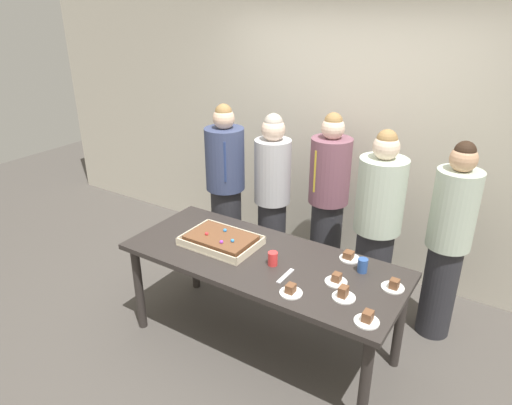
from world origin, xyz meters
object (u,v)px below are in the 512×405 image
object	(u,v)px
party_table	(262,268)
person_striped_tie_right	(226,190)
plated_slice_center_front	(367,319)
plated_slice_far_left	(291,291)
person_left_edge_reaching	(272,197)
drink_cup_nearest	(273,259)
person_far_right_suit	(448,241)
plated_slice_near_right	(349,257)
plated_slice_center_back	(344,294)
plated_slice_far_right	(336,280)
person_green_shirt_behind	(377,229)
plated_slice_near_left	(393,286)
drink_cup_middle	(363,265)
cake_server_utensil	(285,276)
sheet_cake	(221,240)
person_serving_front	(328,200)

from	to	relation	value
party_table	person_striped_tie_right	bearing A→B (deg)	139.27
plated_slice_center_front	person_striped_tie_right	xyz separation A→B (m)	(-1.79, 1.05, 0.05)
party_table	plated_slice_center_front	distance (m)	0.96
plated_slice_far_left	person_left_edge_reaching	bearing A→B (deg)	125.61
drink_cup_nearest	person_far_right_suit	bearing A→B (deg)	43.85
plated_slice_center_front	person_far_right_suit	xyz separation A→B (m)	(0.19, 1.20, 0.03)
plated_slice_near_right	plated_slice_center_back	world-z (taller)	plated_slice_center_back
plated_slice_near_right	plated_slice_far_right	xyz separation A→B (m)	(0.04, -0.33, -0.00)
plated_slice_far_right	plated_slice_center_back	distance (m)	0.17
person_green_shirt_behind	person_striped_tie_right	xyz separation A→B (m)	(-1.46, -0.02, 0.01)
plated_slice_near_left	plated_slice_far_left	xyz separation A→B (m)	(-0.54, -0.41, -0.00)
plated_slice_near_left	plated_slice_center_front	size ratio (longest dim) A/B	1.00
drink_cup_nearest	person_green_shirt_behind	bearing A→B (deg)	60.26
drink_cup_middle	plated_slice_far_right	bearing A→B (deg)	-113.81
plated_slice_near_right	cake_server_utensil	world-z (taller)	plated_slice_near_right
drink_cup_middle	person_green_shirt_behind	world-z (taller)	person_green_shirt_behind
plated_slice_center_front	drink_cup_middle	size ratio (longest dim) A/B	1.50
plated_slice_near_right	cake_server_utensil	distance (m)	0.53
party_table	plated_slice_near_left	size ratio (longest dim) A/B	13.83
sheet_cake	plated_slice_near_right	xyz separation A→B (m)	(0.91, 0.32, -0.02)
plated_slice_center_back	cake_server_utensil	size ratio (longest dim) A/B	0.75
party_table	plated_slice_near_right	size ratio (longest dim) A/B	13.83
sheet_cake	plated_slice_far_right	xyz separation A→B (m)	(0.96, -0.00, -0.02)
person_striped_tie_right	person_far_right_suit	distance (m)	1.99
plated_slice_far_left	plated_slice_far_right	distance (m)	0.34
party_table	person_serving_front	xyz separation A→B (m)	(0.01, 1.11, 0.14)
sheet_cake	plated_slice_near_right	size ratio (longest dim) A/B	3.78
person_striped_tie_right	person_left_edge_reaching	size ratio (longest dim) A/B	1.04
plated_slice_far_right	person_serving_front	distance (m)	1.25
drink_cup_nearest	drink_cup_middle	world-z (taller)	same
plated_slice_far_left	drink_cup_middle	distance (m)	0.58
plated_slice_far_left	cake_server_utensil	bearing A→B (deg)	129.21
person_striped_tie_right	person_far_right_suit	world-z (taller)	person_striped_tie_right
plated_slice_near_right	person_left_edge_reaching	world-z (taller)	person_left_edge_reaching
person_green_shirt_behind	cake_server_utensil	bearing A→B (deg)	31.51
sheet_cake	drink_cup_middle	xyz separation A→B (m)	(1.05, 0.21, 0.01)
plated_slice_center_back	drink_cup_nearest	size ratio (longest dim) A/B	1.50
drink_cup_nearest	person_serving_front	world-z (taller)	person_serving_front
party_table	drink_cup_nearest	bearing A→B (deg)	-19.82
plated_slice_center_back	person_far_right_suit	xyz separation A→B (m)	(0.41, 1.04, 0.02)
plated_slice_far_right	person_striped_tie_right	world-z (taller)	person_striped_tie_right
cake_server_utensil	plated_slice_far_left	bearing A→B (deg)	-50.79
drink_cup_nearest	person_striped_tie_right	bearing A→B (deg)	141.24
person_left_edge_reaching	cake_server_utensil	bearing A→B (deg)	29.75
sheet_cake	person_striped_tie_right	size ratio (longest dim) A/B	0.34
plated_slice_near_left	plated_slice_center_front	xyz separation A→B (m)	(-0.02, -0.42, 0.00)
cake_server_utensil	sheet_cake	bearing A→B (deg)	168.87
sheet_cake	plated_slice_center_front	bearing A→B (deg)	-12.87
sheet_cake	plated_slice_center_front	distance (m)	1.31
party_table	cake_server_utensil	world-z (taller)	cake_server_utensil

